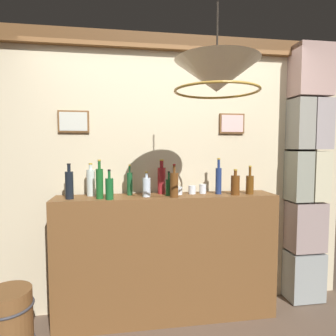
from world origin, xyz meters
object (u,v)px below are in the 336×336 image
at_px(glass_tumbler_rocks, 203,189).
at_px(liquor_bottle_bourbon, 130,183).
at_px(liquor_bottle_port, 250,184).
at_px(liquor_bottle_mezcal, 162,180).
at_px(liquor_bottle_rum, 169,187).
at_px(glass_tumbler_shot, 178,191).
at_px(liquor_bottle_gin, 235,185).
at_px(liquor_bottle_vermouth, 100,183).
at_px(wooden_barrel, 8,326).
at_px(liquor_bottle_rye, 69,184).
at_px(liquor_bottle_brandy, 218,180).
at_px(glass_tumbler_highball, 192,190).
at_px(liquor_bottle_vodka, 147,187).
at_px(liquor_bottle_sherry, 174,184).
at_px(liquor_bottle_scotch, 109,188).
at_px(liquor_bottle_amaro, 91,182).
at_px(pendant_lamp, 217,77).

bearing_deg(glass_tumbler_rocks, liquor_bottle_bourbon, 178.76).
xyz_separation_m(liquor_bottle_port, liquor_bottle_mezcal, (-0.80, 0.14, 0.04)).
xyz_separation_m(liquor_bottle_port, liquor_bottle_bourbon, (-1.09, 0.11, 0.02)).
height_order(liquor_bottle_rum, liquor_bottle_bourbon, liquor_bottle_bourbon).
bearing_deg(glass_tumbler_shot, liquor_bottle_mezcal, 154.23).
height_order(liquor_bottle_gin, glass_tumbler_shot, liquor_bottle_gin).
bearing_deg(liquor_bottle_gin, liquor_bottle_bourbon, 172.13).
height_order(liquor_bottle_vermouth, wooden_barrel, liquor_bottle_vermouth).
bearing_deg(liquor_bottle_rye, liquor_bottle_brandy, 2.43).
distance_m(liquor_bottle_vermouth, glass_tumbler_highball, 0.84).
bearing_deg(liquor_bottle_vermouth, liquor_bottle_vodka, 5.63).
relative_size(liquor_bottle_brandy, liquor_bottle_bourbon, 1.20).
xyz_separation_m(liquor_bottle_sherry, liquor_bottle_scotch, (-0.55, -0.02, -0.02)).
distance_m(liquor_bottle_rye, liquor_bottle_bourbon, 0.51).
distance_m(liquor_bottle_vermouth, glass_tumbler_rocks, 0.94).
xyz_separation_m(liquor_bottle_gin, glass_tumbler_rocks, (-0.27, 0.12, -0.05)).
height_order(liquor_bottle_port, liquor_bottle_sherry, liquor_bottle_sherry).
distance_m(liquor_bottle_port, liquor_bottle_amaro, 1.44).
bearing_deg(liquor_bottle_vermouth, glass_tumbler_shot, 8.70).
relative_size(liquor_bottle_vodka, glass_tumbler_shot, 3.02).
relative_size(liquor_bottle_vodka, wooden_barrel, 0.42).
bearing_deg(glass_tumbler_shot, wooden_barrel, -164.07).
height_order(liquor_bottle_rye, liquor_bottle_mezcal, liquor_bottle_mezcal).
bearing_deg(liquor_bottle_sherry, liquor_bottle_mezcal, 112.29).
bearing_deg(glass_tumbler_highball, liquor_bottle_mezcal, 169.14).
xyz_separation_m(liquor_bottle_vodka, wooden_barrel, (-1.04, -0.32, -0.96)).
bearing_deg(liquor_bottle_sherry, liquor_bottle_vermouth, 177.65).
xyz_separation_m(liquor_bottle_mezcal, glass_tumbler_rocks, (0.38, -0.05, -0.09)).
xyz_separation_m(liquor_bottle_vermouth, liquor_bottle_bourbon, (0.25, 0.14, -0.03)).
xyz_separation_m(liquor_bottle_vermouth, glass_tumbler_highball, (0.82, 0.12, -0.09)).
height_order(glass_tumbler_rocks, glass_tumbler_shot, glass_tumbler_rocks).
bearing_deg(wooden_barrel, liquor_bottle_port, 8.86).
height_order(liquor_bottle_vodka, wooden_barrel, liquor_bottle_vodka).
height_order(liquor_bottle_gin, liquor_bottle_scotch, liquor_bottle_scotch).
bearing_deg(liquor_bottle_rum, liquor_bottle_gin, -5.18).
height_order(liquor_bottle_rye, liquor_bottle_vermouth, liquor_bottle_vermouth).
relative_size(liquor_bottle_rum, liquor_bottle_brandy, 0.66).
height_order(liquor_bottle_vermouth, liquor_bottle_mezcal, liquor_bottle_vermouth).
xyz_separation_m(liquor_bottle_vermouth, liquor_bottle_scotch, (0.08, -0.05, -0.04)).
bearing_deg(liquor_bottle_brandy, glass_tumbler_highball, 170.60).
distance_m(liquor_bottle_rum, glass_tumbler_highball, 0.24).
distance_m(liquor_bottle_rye, glass_tumbler_highball, 1.08).
bearing_deg(glass_tumbler_highball, liquor_bottle_amaro, 177.66).
distance_m(liquor_bottle_rum, liquor_bottle_mezcal, 0.13).
distance_m(liquor_bottle_mezcal, pendant_lamp, 1.16).
bearing_deg(glass_tumbler_highball, liquor_bottle_bourbon, 177.77).
distance_m(liquor_bottle_mezcal, liquor_bottle_scotch, 0.52).
distance_m(liquor_bottle_brandy, liquor_bottle_bourbon, 0.81).
bearing_deg(liquor_bottle_gin, glass_tumbler_rocks, 156.83).
distance_m(pendant_lamp, wooden_barrel, 2.29).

